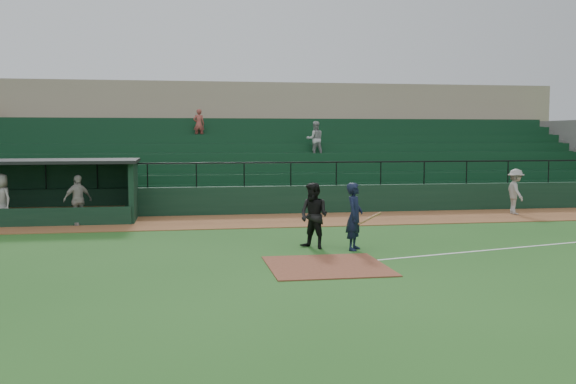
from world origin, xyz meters
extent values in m
plane|color=#1F4E19|center=(0.00, 0.00, 0.00)|extent=(90.00, 90.00, 0.00)
cube|color=brown|center=(0.00, 8.00, 0.01)|extent=(40.00, 4.00, 0.03)
cube|color=brown|center=(0.00, -1.00, 0.01)|extent=(3.00, 3.00, 0.03)
cube|color=white|center=(8.00, 1.20, 0.01)|extent=(17.49, 4.44, 0.01)
cube|color=black|center=(0.00, 10.20, 0.60)|extent=(36.00, 0.35, 1.20)
cylinder|color=black|center=(0.00, 10.20, 2.20)|extent=(36.00, 0.06, 0.06)
cube|color=#60615C|center=(0.00, 15.10, 1.80)|extent=(36.00, 9.00, 3.60)
cube|color=#0E351C|center=(0.00, 14.60, 2.25)|extent=(34.56, 8.00, 4.05)
cube|color=gray|center=(0.00, 21.60, 3.20)|extent=(38.00, 3.00, 6.40)
cube|color=#60615C|center=(0.00, 19.60, 3.70)|extent=(36.00, 2.00, 0.20)
imported|color=#A2A2A2|center=(3.05, 14.90, 3.15)|extent=(0.88, 0.68, 1.81)
imported|color=#9D4239|center=(-2.67, 16.90, 3.93)|extent=(0.57, 0.37, 1.56)
cube|color=black|center=(-9.75, 10.40, 1.15)|extent=(8.50, 0.20, 2.30)
cube|color=black|center=(-5.50, 9.10, 1.15)|extent=(0.20, 2.60, 2.30)
cube|color=black|center=(-9.75, 9.10, 2.36)|extent=(8.90, 3.20, 0.12)
cube|color=olive|center=(-9.75, 10.00, 0.25)|extent=(7.65, 0.40, 0.50)
cube|color=black|center=(-9.75, 7.75, 0.35)|extent=(8.50, 0.12, 0.70)
imported|color=black|center=(1.34, 1.22, 0.99)|extent=(0.76, 0.86, 1.98)
cylinder|color=olive|center=(1.74, 1.02, 0.95)|extent=(0.79, 0.34, 0.35)
imported|color=black|center=(0.22, 1.67, 0.98)|extent=(1.19, 1.20, 1.96)
imported|color=gray|center=(10.29, 8.21, 0.99)|extent=(0.87, 1.32, 1.92)
imported|color=#A7A19C|center=(-7.44, 7.85, 0.96)|extent=(1.16, 0.99, 1.87)
imported|color=gray|center=(-10.18, 8.10, 1.00)|extent=(1.13, 1.05, 1.93)
camera|label=1|loc=(-3.70, -16.92, 3.36)|focal=40.26mm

